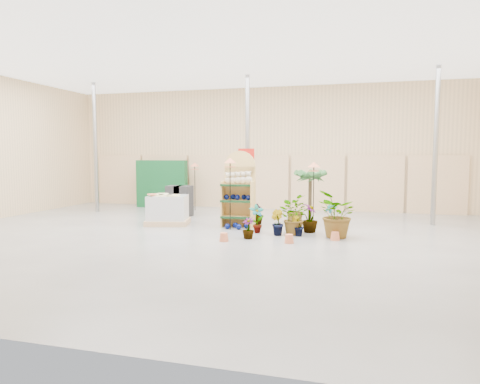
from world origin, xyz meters
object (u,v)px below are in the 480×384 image
(bird_table_front, at_px, (230,163))
(potted_plant_2, at_px, (292,218))
(pallet_stack, at_px, (168,210))
(display_shelf, at_px, (239,192))

(bird_table_front, relative_size, potted_plant_2, 2.26)
(pallet_stack, relative_size, potted_plant_2, 1.62)
(display_shelf, height_order, bird_table_front, display_shelf)
(display_shelf, relative_size, pallet_stack, 1.54)
(bird_table_front, xyz_separation_m, potted_plant_2, (1.70, -0.27, -1.37))
(pallet_stack, bearing_deg, display_shelf, -6.03)
(pallet_stack, bearing_deg, bird_table_front, -23.46)
(display_shelf, bearing_deg, potted_plant_2, -33.09)
(display_shelf, relative_size, bird_table_front, 1.10)
(display_shelf, height_order, pallet_stack, display_shelf)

